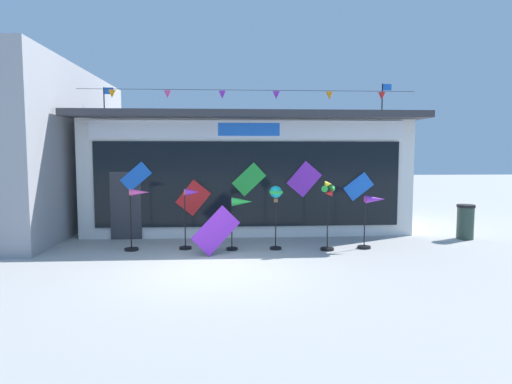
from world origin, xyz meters
TOP-DOWN VIEW (x-y plane):
  - ground_plane at (0.00, 0.00)m, footprint 80.00×80.00m
  - kite_shop_building at (0.98, 5.92)m, footprint 10.50×5.45m
  - wind_spinner_far_left at (-2.04, 2.08)m, footprint 0.67×0.36m
  - wind_spinner_left at (-0.67, 2.16)m, footprint 0.55×0.32m
  - wind_spinner_center_left at (0.66, 1.97)m, footprint 0.69×0.30m
  - wind_spinner_center_right at (1.60, 1.97)m, footprint 0.33×0.33m
  - wind_spinner_right at (2.95, 1.76)m, footprint 0.41×0.36m
  - wind_spinner_far_right at (4.19, 1.96)m, footprint 0.73×0.35m
  - trash_bin at (7.37, 3.06)m, footprint 0.52×0.52m
  - display_kite_on_ground at (0.04, 1.43)m, footprint 1.23×0.40m

SIDE VIEW (x-z plane):
  - ground_plane at x=0.00m, z-range 0.00..0.00m
  - trash_bin at x=7.37m, z-range 0.01..1.03m
  - display_kite_on_ground at x=0.04m, z-range 0.00..1.23m
  - wind_spinner_far_right at x=4.19m, z-range 0.29..1.72m
  - wind_spinner_far_left at x=-2.04m, z-range 0.22..1.84m
  - wind_spinner_left at x=-0.67m, z-range 0.27..1.89m
  - wind_spinner_center_left at x=0.66m, z-range 0.38..1.78m
  - wind_spinner_right at x=2.95m, z-range 0.28..2.11m
  - wind_spinner_center_right at x=1.60m, z-range 0.48..2.17m
  - kite_shop_building at x=0.98m, z-range -0.58..4.38m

